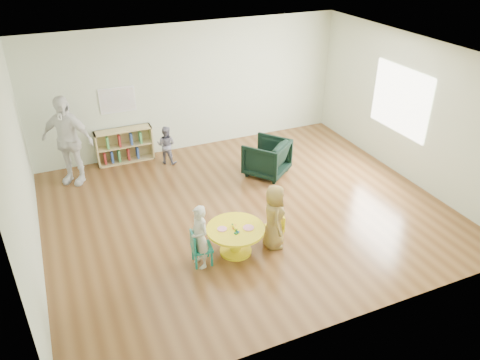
{
  "coord_description": "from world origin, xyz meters",
  "views": [
    {
      "loc": [
        -2.96,
        -6.55,
        4.65
      ],
      "look_at": [
        -0.25,
        -0.3,
        0.83
      ],
      "focal_mm": 35.0,
      "sensor_mm": 36.0,
      "label": 1
    }
  ],
  "objects": [
    {
      "name": "room",
      "position": [
        0.01,
        0.0,
        1.89
      ],
      "size": [
        7.1,
        7.0,
        2.8
      ],
      "color": "brown",
      "rests_on": "ground"
    },
    {
      "name": "activity_table",
      "position": [
        -0.66,
        -1.07,
        0.32
      ],
      "size": [
        0.92,
        0.92,
        0.5
      ],
      "rotation": [
        0.0,
        0.0,
        0.26
      ],
      "color": "yellow",
      "rests_on": "ground"
    },
    {
      "name": "kid_chair_left",
      "position": [
        -1.27,
        -1.1,
        0.3
      ],
      "size": [
        0.33,
        0.33,
        0.56
      ],
      "rotation": [
        0.0,
        0.0,
        -1.68
      ],
      "color": "#167A6B",
      "rests_on": "ground"
    },
    {
      "name": "kid_chair_right",
      "position": [
        0.08,
        -1.04,
        0.26
      ],
      "size": [
        0.3,
        0.3,
        0.49
      ],
      "rotation": [
        0.0,
        0.0,
        1.44
      ],
      "color": "yellow",
      "rests_on": "ground"
    },
    {
      "name": "bookshelf",
      "position": [
        -1.61,
        2.86,
        0.37
      ],
      "size": [
        1.2,
        0.3,
        0.75
      ],
      "color": "tan",
      "rests_on": "ground"
    },
    {
      "name": "alphabet_poster",
      "position": [
        -1.6,
        2.98,
        1.35
      ],
      "size": [
        0.74,
        0.01,
        0.54
      ],
      "color": "white",
      "rests_on": "ground"
    },
    {
      "name": "armchair",
      "position": [
        0.95,
        1.09,
        0.37
      ],
      "size": [
        1.12,
        1.13,
        0.74
      ],
      "primitive_type": "imported",
      "rotation": [
        0.0,
        0.0,
        3.8
      ],
      "color": "black",
      "rests_on": "ground"
    },
    {
      "name": "child_left",
      "position": [
        -1.27,
        -1.14,
        0.52
      ],
      "size": [
        0.32,
        0.42,
        1.04
      ],
      "primitive_type": "imported",
      "rotation": [
        0.0,
        0.0,
        -1.37
      ],
      "color": "silver",
      "rests_on": "ground"
    },
    {
      "name": "child_right",
      "position": [
        -0.03,
        -1.15,
        0.55
      ],
      "size": [
        0.5,
        0.62,
        1.1
      ],
      "primitive_type": "imported",
      "rotation": [
        0.0,
        0.0,
        1.26
      ],
      "color": "yellow",
      "rests_on": "ground"
    },
    {
      "name": "toddler",
      "position": [
        -0.79,
        2.4,
        0.42
      ],
      "size": [
        0.52,
        0.5,
        0.84
      ],
      "primitive_type": "imported",
      "rotation": [
        0.0,
        0.0,
        2.52
      ],
      "color": "#19193F",
      "rests_on": "ground"
    },
    {
      "name": "adult_caretaker",
      "position": [
        -2.74,
        2.35,
        0.9
      ],
      "size": [
        1.12,
        0.96,
        1.8
      ],
      "primitive_type": "imported",
      "rotation": [
        0.0,
        0.0,
        -0.6
      ],
      "color": "white",
      "rests_on": "ground"
    }
  ]
}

